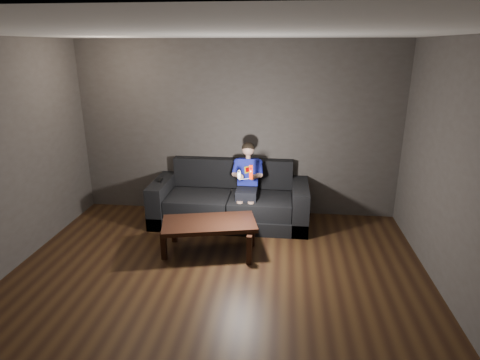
# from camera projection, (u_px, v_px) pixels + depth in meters

# --- Properties ---
(floor) EXTENTS (5.00, 5.00, 0.00)m
(floor) POSITION_uv_depth(u_px,v_px,m) (210.00, 300.00, 4.30)
(floor) COLOR black
(floor) RESTS_ON ground
(back_wall) EXTENTS (5.00, 0.04, 2.70)m
(back_wall) POSITION_uv_depth(u_px,v_px,m) (237.00, 130.00, 6.22)
(back_wall) COLOR #3C3734
(back_wall) RESTS_ON ground
(right_wall) EXTENTS (0.04, 5.00, 2.70)m
(right_wall) POSITION_uv_depth(u_px,v_px,m) (480.00, 191.00, 3.61)
(right_wall) COLOR #3C3734
(right_wall) RESTS_ON ground
(ceiling) EXTENTS (5.00, 5.00, 0.02)m
(ceiling) POSITION_uv_depth(u_px,v_px,m) (203.00, 32.00, 3.44)
(ceiling) COLOR silver
(ceiling) RESTS_ON back_wall
(sofa) EXTENTS (2.35, 1.01, 0.91)m
(sofa) POSITION_uv_depth(u_px,v_px,m) (230.00, 203.00, 6.17)
(sofa) COLOR black
(sofa) RESTS_ON floor
(child) EXTENTS (0.45, 0.56, 1.12)m
(child) POSITION_uv_depth(u_px,v_px,m) (247.00, 177.00, 5.94)
(child) COLOR black
(child) RESTS_ON sofa
(wii_remote_red) EXTENTS (0.06, 0.08, 0.20)m
(wii_remote_red) POSITION_uv_depth(u_px,v_px,m) (251.00, 172.00, 5.45)
(wii_remote_red) COLOR red
(wii_remote_red) RESTS_ON child
(nunchuk_white) EXTENTS (0.07, 0.09, 0.14)m
(nunchuk_white) POSITION_uv_depth(u_px,v_px,m) (239.00, 175.00, 5.49)
(nunchuk_white) COLOR white
(nunchuk_white) RESTS_ON child
(wii_remote_black) EXTENTS (0.06, 0.16, 0.03)m
(wii_remote_black) POSITION_uv_depth(u_px,v_px,m) (161.00, 180.00, 6.09)
(wii_remote_black) COLOR black
(wii_remote_black) RESTS_ON sofa
(coffee_table) EXTENTS (1.30, 0.85, 0.44)m
(coffee_table) POSITION_uv_depth(u_px,v_px,m) (209.00, 226.00, 5.19)
(coffee_table) COLOR black
(coffee_table) RESTS_ON floor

